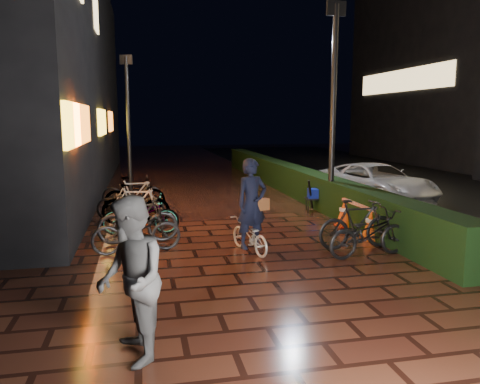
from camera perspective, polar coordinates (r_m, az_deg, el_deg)
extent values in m
plane|color=#381911|center=(9.06, 2.17, -8.57)|extent=(80.00, 80.00, 0.00)
cube|color=black|center=(17.40, 6.34, 1.54)|extent=(0.70, 20.00, 1.00)
imported|color=#545456|center=(5.42, -13.19, -10.44)|extent=(0.87, 1.03, 1.90)
imported|color=silver|center=(16.17, 16.23, 1.13)|extent=(3.08, 4.84, 1.24)
cube|color=yellow|center=(9.97, -19.79, 7.69)|extent=(0.08, 2.00, 0.90)
cube|color=orange|center=(11.46, -18.78, 7.84)|extent=(0.08, 3.00, 0.90)
cube|color=yellow|center=(17.43, -16.47, 8.17)|extent=(0.08, 2.80, 0.90)
cube|color=orange|center=(22.42, -15.48, 8.30)|extent=(0.08, 2.20, 0.90)
cube|color=#FFD88C|center=(17.29, -17.16, 20.15)|extent=(0.06, 1.20, 1.20)
cube|color=black|center=(33.15, 25.51, 15.51)|extent=(8.00, 14.00, 14.00)
cube|color=#FFD88C|center=(30.71, 19.07, 12.71)|extent=(0.06, 10.00, 1.30)
cylinder|color=black|center=(13.19, 11.27, 9.35)|extent=(0.17, 0.17, 5.72)
cube|color=black|center=(13.50, 11.65, 21.09)|extent=(0.56, 0.15, 0.38)
cylinder|color=black|center=(17.89, -13.44, 7.86)|extent=(0.17, 0.17, 4.93)
cube|color=black|center=(18.01, -13.73, 15.41)|extent=(0.47, 0.24, 0.33)
imported|color=silver|center=(9.63, 1.12, -5.31)|extent=(0.85, 1.44, 0.71)
imported|color=black|center=(9.40, 1.46, -1.43)|extent=(0.76, 0.61, 1.82)
cube|color=brown|center=(9.49, 2.62, -1.54)|extent=(0.34, 0.22, 0.23)
cone|color=#D84D0B|center=(11.07, 15.76, -3.73)|extent=(0.46, 0.46, 0.73)
cone|color=#DC440B|center=(12.23, 12.64, -2.42)|extent=(0.46, 0.46, 0.73)
cube|color=#EB550C|center=(11.15, 15.68, -5.47)|extent=(0.41, 0.41, 0.03)
cube|color=red|center=(12.30, 12.58, -4.01)|extent=(0.41, 0.41, 0.03)
cube|color=red|center=(11.58, 14.18, -1.49)|extent=(0.13, 1.56, 0.07)
cube|color=black|center=(14.09, 9.03, -0.79)|extent=(0.57, 0.50, 0.04)
cylinder|color=black|center=(13.92, 8.32, -1.70)|extent=(0.03, 0.03, 0.35)
cylinder|color=black|center=(14.01, 9.97, -1.68)|extent=(0.03, 0.03, 0.35)
cylinder|color=black|center=(14.24, 8.06, -1.46)|extent=(0.03, 0.03, 0.35)
cylinder|color=black|center=(14.33, 9.68, -1.44)|extent=(0.03, 0.03, 0.35)
cube|color=#0C1DA6|center=(14.06, 9.04, -0.15)|extent=(0.42, 0.37, 0.28)
cylinder|color=black|center=(13.90, 8.59, -0.32)|extent=(0.30, 0.33, 0.90)
imported|color=black|center=(14.01, -12.68, -0.30)|extent=(1.80, 0.65, 1.06)
imported|color=black|center=(15.07, -13.04, 0.12)|extent=(1.82, 0.65, 0.95)
imported|color=black|center=(10.51, -12.34, -3.33)|extent=(1.78, 0.58, 1.06)
imported|color=black|center=(12.42, -12.59, -1.46)|extent=(1.81, 0.71, 1.06)
imported|color=black|center=(9.80, -12.51, -4.54)|extent=(1.89, 0.89, 0.95)
imported|color=black|center=(13.04, -13.19, -1.23)|extent=(1.85, 0.74, 0.95)
imported|color=black|center=(11.32, -12.05, -2.73)|extent=(1.85, 0.76, 0.95)
imported|color=black|center=(9.65, 15.43, -4.87)|extent=(1.89, 0.92, 0.95)
imported|color=black|center=(10.16, 14.17, -3.83)|extent=(1.77, 0.53, 1.06)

